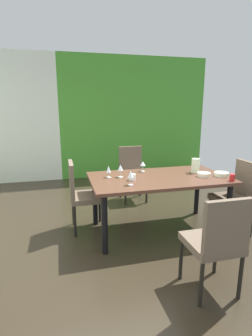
# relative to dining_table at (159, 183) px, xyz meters

# --- Properties ---
(ground_plane) EXTENTS (5.88, 6.33, 0.02)m
(ground_plane) POSITION_rel_dining_table_xyz_m (-0.65, -0.13, -0.69)
(ground_plane) COLOR #2E261A
(back_panel_interior) EXTENTS (2.37, 0.10, 2.77)m
(back_panel_interior) POSITION_rel_dining_table_xyz_m (-2.40, 2.99, 0.71)
(back_panel_interior) COLOR silver
(back_panel_interior) RESTS_ON ground_plane
(garden_window_panel) EXTENTS (3.50, 0.10, 2.77)m
(garden_window_panel) POSITION_rel_dining_table_xyz_m (0.53, 2.99, 0.71)
(garden_window_panel) COLOR #44922E
(garden_window_panel) RESTS_ON ground_plane
(dining_table) EXTENTS (1.80, 0.99, 0.76)m
(dining_table) POSITION_rel_dining_table_xyz_m (0.00, 0.00, 0.00)
(dining_table) COLOR brown
(dining_table) RESTS_ON ground_plane
(chair_left_far) EXTENTS (0.45, 0.44, 0.95)m
(chair_left_far) POSITION_rel_dining_table_xyz_m (-0.99, 0.28, -0.14)
(chair_left_far) COLOR brown
(chair_left_far) RESTS_ON ground_plane
(chair_head_far) EXTENTS (0.44, 0.45, 0.95)m
(chair_head_far) POSITION_rel_dining_table_xyz_m (-0.00, 1.30, -0.14)
(chair_head_far) COLOR brown
(chair_head_far) RESTS_ON ground_plane
(chair_right_near) EXTENTS (0.44, 0.44, 0.96)m
(chair_right_near) POSITION_rel_dining_table_xyz_m (0.99, -0.28, -0.13)
(chair_right_near) COLOR brown
(chair_right_near) RESTS_ON ground_plane
(chair_head_near) EXTENTS (0.44, 0.44, 0.95)m
(chair_head_near) POSITION_rel_dining_table_xyz_m (0.03, -1.30, -0.14)
(chair_head_near) COLOR brown
(chair_head_near) RESTS_ON ground_plane
(wine_glass_near_shelf) EXTENTS (0.07, 0.07, 0.17)m
(wine_glass_near_shelf) POSITION_rel_dining_table_xyz_m (-0.46, -0.25, 0.21)
(wine_glass_near_shelf) COLOR silver
(wine_glass_near_shelf) RESTS_ON dining_table
(wine_glass_corner) EXTENTS (0.07, 0.07, 0.16)m
(wine_glass_corner) POSITION_rel_dining_table_xyz_m (-0.49, 0.12, 0.20)
(wine_glass_corner) COLOR silver
(wine_glass_corner) RESTS_ON dining_table
(wine_glass_center) EXTENTS (0.08, 0.08, 0.15)m
(wine_glass_center) POSITION_rel_dining_table_xyz_m (-0.12, 0.33, 0.19)
(wine_glass_center) COLOR silver
(wine_glass_center) RESTS_ON dining_table
(wine_glass_front) EXTENTS (0.06, 0.06, 0.15)m
(wine_glass_front) POSITION_rel_dining_table_xyz_m (-0.65, 0.14, 0.19)
(wine_glass_front) COLOR silver
(wine_glass_front) RESTS_ON dining_table
(serving_bowl_east) EXTENTS (0.17, 0.17, 0.05)m
(serving_bowl_east) POSITION_rel_dining_table_xyz_m (0.57, -0.13, 0.11)
(serving_bowl_east) COLOR #EAE4C5
(serving_bowl_east) RESTS_ON dining_table
(serving_bowl_rear) EXTENTS (0.19, 0.19, 0.05)m
(serving_bowl_rear) POSITION_rel_dining_table_xyz_m (0.81, -0.17, 0.11)
(serving_bowl_rear) COLOR #E0F0C6
(serving_bowl_rear) RESTS_ON dining_table
(cup_left) EXTENTS (0.06, 0.06, 0.09)m
(cup_left) POSITION_rel_dining_table_xyz_m (0.80, -0.41, 0.13)
(cup_left) COLOR red
(cup_left) RESTS_ON dining_table
(cup_right) EXTENTS (0.08, 0.08, 0.08)m
(cup_right) POSITION_rel_dining_table_xyz_m (-0.38, -0.06, 0.12)
(cup_right) COLOR white
(cup_right) RESTS_ON dining_table
(pitcher_north) EXTENTS (0.13, 0.11, 0.20)m
(pitcher_north) POSITION_rel_dining_table_xyz_m (0.57, 0.09, 0.18)
(pitcher_north) COLOR #DEF0C5
(pitcher_north) RESTS_ON dining_table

